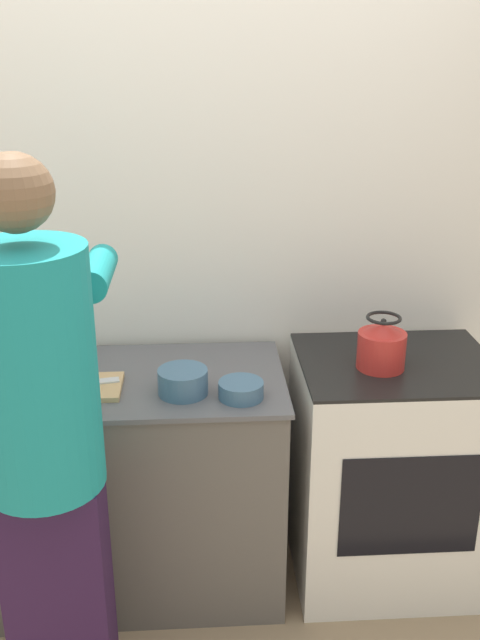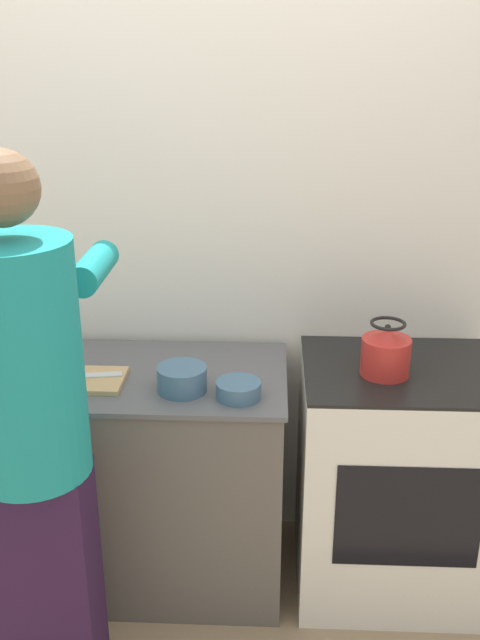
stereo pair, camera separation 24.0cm
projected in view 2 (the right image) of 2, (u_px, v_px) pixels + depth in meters
ground_plane at (193, 624)px, 2.63m from camera, size 12.00×12.00×0.00m
wall_back at (203, 237)px, 2.77m from camera, size 8.00×0.05×2.60m
counter at (98, 475)px, 2.76m from camera, size 1.44×0.61×0.88m
oven at (394, 479)px, 2.70m from camera, size 0.71×0.58×0.92m
person at (32, 430)px, 2.06m from camera, size 0.38×0.62×1.76m
cutting_board at (78, 380)px, 2.52m from camera, size 0.33×0.21×0.02m
knife at (84, 376)px, 2.53m from camera, size 0.26×0.07×0.01m
kettle at (386, 352)px, 2.46m from camera, size 0.17×0.17×0.20m
bowl_prep at (182, 379)px, 2.45m from camera, size 0.17×0.17×0.09m
bowl_mixing at (238, 390)px, 2.41m from camera, size 0.15×0.15×0.06m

